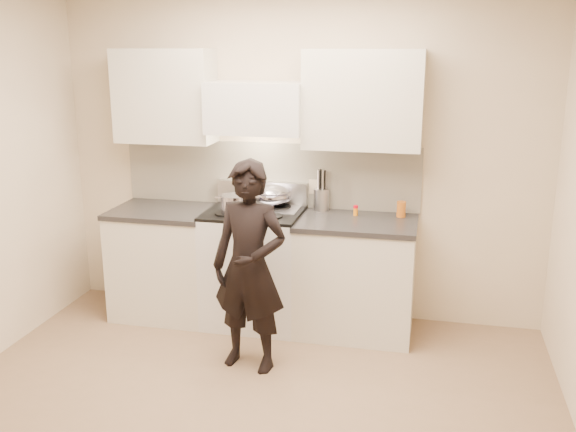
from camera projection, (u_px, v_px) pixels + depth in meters
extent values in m
plane|color=#7E634A|center=(240.00, 418.00, 3.96)|extent=(4.00, 4.00, 0.00)
cube|color=beige|center=(299.00, 155.00, 5.25)|extent=(4.00, 0.04, 2.70)
cube|color=beige|center=(64.00, 344.00, 1.96)|extent=(4.00, 0.04, 2.70)
cube|color=white|center=(269.00, 174.00, 5.34)|extent=(2.50, 0.02, 0.53)
cube|color=#B7B7BA|center=(262.00, 193.00, 5.35)|extent=(0.76, 0.08, 0.20)
cube|color=silver|center=(257.00, 108.00, 5.03)|extent=(0.76, 0.40, 0.40)
cylinder|color=#ABA8BD|center=(251.00, 134.00, 4.90)|extent=(0.66, 0.02, 0.02)
cube|color=beige|center=(363.00, 100.00, 4.86)|extent=(0.90, 0.33, 0.75)
cube|color=beige|center=(165.00, 96.00, 5.21)|extent=(0.80, 0.33, 0.75)
cube|color=beige|center=(314.00, 187.00, 5.27)|extent=(0.08, 0.01, 0.12)
cube|color=silver|center=(255.00, 268.00, 5.24)|extent=(0.76, 0.65, 0.92)
cube|color=black|center=(254.00, 213.00, 5.12)|extent=(0.76, 0.65, 0.02)
cube|color=silver|center=(277.00, 208.00, 5.20)|extent=(0.36, 0.34, 0.01)
cylinder|color=#ABA8BD|center=(244.00, 241.00, 4.88)|extent=(0.62, 0.02, 0.02)
cylinder|color=black|center=(226.00, 214.00, 5.01)|extent=(0.18, 0.18, 0.01)
cylinder|color=black|center=(271.00, 216.00, 4.94)|extent=(0.18, 0.18, 0.01)
cylinder|color=black|center=(238.00, 204.00, 5.30)|extent=(0.18, 0.18, 0.01)
cylinder|color=black|center=(280.00, 207.00, 5.22)|extent=(0.18, 0.18, 0.01)
cube|color=beige|center=(356.00, 278.00, 5.07)|extent=(0.90, 0.65, 0.88)
cube|color=black|center=(357.00, 223.00, 4.95)|extent=(0.92, 0.67, 0.04)
cube|color=beige|center=(166.00, 264.00, 5.42)|extent=(0.80, 0.65, 0.88)
cube|color=black|center=(163.00, 211.00, 5.30)|extent=(0.82, 0.67, 0.04)
ellipsoid|color=#ABA8BD|center=(272.00, 195.00, 5.20)|extent=(0.32, 0.32, 0.17)
torus|color=#ABA8BD|center=(272.00, 191.00, 5.19)|extent=(0.33, 0.33, 0.01)
ellipsoid|color=#C0B292|center=(272.00, 196.00, 5.21)|extent=(0.18, 0.18, 0.08)
cylinder|color=silver|center=(263.00, 187.00, 5.07)|extent=(0.04, 0.23, 0.17)
cylinder|color=#ABA8BD|center=(235.00, 204.00, 4.98)|extent=(0.25, 0.25, 0.14)
cube|color=#ABA8BD|center=(218.00, 197.00, 4.97)|extent=(0.05, 0.03, 0.01)
cube|color=#ABA8BD|center=(251.00, 197.00, 4.97)|extent=(0.05, 0.03, 0.01)
cylinder|color=#B7B7BA|center=(321.00, 199.00, 5.22)|extent=(0.13, 0.13, 0.18)
cylinder|color=black|center=(325.00, 189.00, 5.19)|extent=(0.01, 0.01, 0.31)
cylinder|color=silver|center=(325.00, 189.00, 5.21)|extent=(0.01, 0.01, 0.31)
cylinder|color=#B7B7BA|center=(323.00, 188.00, 5.22)|extent=(0.01, 0.01, 0.31)
cylinder|color=black|center=(320.00, 188.00, 5.23)|extent=(0.01, 0.01, 0.31)
cylinder|color=#B7B7BA|center=(318.00, 188.00, 5.22)|extent=(0.01, 0.01, 0.31)
cylinder|color=silver|center=(318.00, 189.00, 5.19)|extent=(0.01, 0.01, 0.31)
cylinder|color=black|center=(320.00, 189.00, 5.18)|extent=(0.01, 0.01, 0.31)
cylinder|color=#B7B7BA|center=(323.00, 190.00, 5.17)|extent=(0.01, 0.01, 0.31)
cylinder|color=orange|center=(356.00, 212.00, 5.07)|extent=(0.03, 0.03, 0.06)
cylinder|color=red|center=(356.00, 207.00, 5.06)|extent=(0.04, 0.04, 0.02)
cylinder|color=#B25A16|center=(401.00, 209.00, 5.02)|extent=(0.07, 0.07, 0.12)
imported|color=black|center=(249.00, 267.00, 4.42)|extent=(0.60, 0.44, 1.49)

